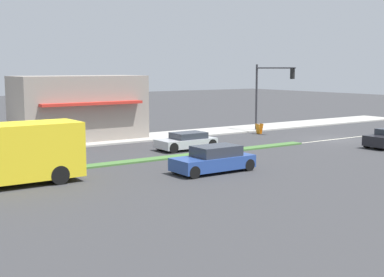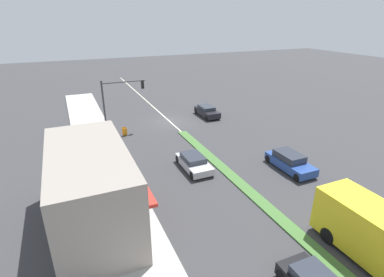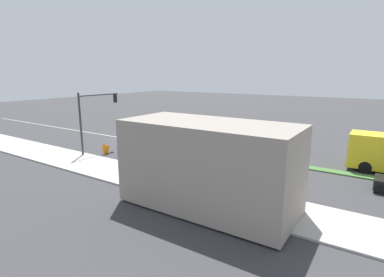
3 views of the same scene
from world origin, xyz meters
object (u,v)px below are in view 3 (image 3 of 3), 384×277
(traffic_signal_main, at_px, (93,112))
(warning_aframe_sign, at_px, (106,149))
(pedestrian, at_px, (177,173))
(coupe_blue, at_px, (279,142))
(sedan_dark, at_px, (160,128))
(sedan_silver, at_px, (216,154))

(traffic_signal_main, relative_size, warning_aframe_sign, 6.69)
(traffic_signal_main, xyz_separation_m, warning_aframe_sign, (-0.26, 1.14, -3.47))
(pedestrian, bearing_deg, coupe_blue, 170.40)
(coupe_blue, distance_m, sedan_dark, 15.37)
(sedan_silver, bearing_deg, warning_aframe_sign, -69.46)
(coupe_blue, bearing_deg, warning_aframe_sign, -50.07)
(pedestrian, xyz_separation_m, sedan_dark, (-14.06, -12.99, -0.35))
(warning_aframe_sign, height_order, sedan_silver, sedan_silver)
(traffic_signal_main, height_order, warning_aframe_sign, traffic_signal_main)
(sedan_silver, bearing_deg, sedan_dark, -120.61)
(warning_aframe_sign, height_order, sedan_dark, sedan_dark)
(sedan_dark, distance_m, sedan_silver, 14.14)
(warning_aframe_sign, xyz_separation_m, sedan_dark, (-10.87, -2.39, 0.21))
(pedestrian, height_order, warning_aframe_sign, pedestrian)
(pedestrian, distance_m, coupe_blue, 14.26)
(traffic_signal_main, relative_size, coupe_blue, 1.27)
(coupe_blue, relative_size, sedan_dark, 1.07)
(traffic_signal_main, distance_m, coupe_blue, 18.27)
(warning_aframe_sign, xyz_separation_m, coupe_blue, (-10.87, 12.98, 0.23))
(coupe_blue, distance_m, sedan_silver, 7.88)
(traffic_signal_main, distance_m, pedestrian, 12.45)
(pedestrian, height_order, sedan_dark, pedestrian)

